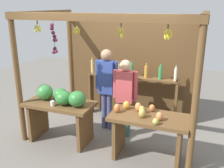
# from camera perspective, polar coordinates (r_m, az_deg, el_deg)

# --- Properties ---
(ground_plane) EXTENTS (12.00, 12.00, 0.00)m
(ground_plane) POSITION_cam_1_polar(r_m,az_deg,el_deg) (5.32, 0.73, -10.52)
(ground_plane) COLOR slate
(ground_plane) RESTS_ON ground
(market_stall) EXTENTS (3.18, 2.02, 2.39)m
(market_stall) POSITION_cam_1_polar(r_m,az_deg,el_deg) (5.23, 2.38, 5.28)
(market_stall) COLOR brown
(market_stall) RESTS_ON ground
(fruit_counter_left) EXTENTS (1.29, 0.64, 1.08)m
(fruit_counter_left) POSITION_cam_1_polar(r_m,az_deg,el_deg) (4.76, -11.56, -4.71)
(fruit_counter_left) COLOR brown
(fruit_counter_left) RESTS_ON ground
(fruit_counter_right) EXTENTS (1.29, 0.65, 0.93)m
(fruit_counter_right) POSITION_cam_1_polar(r_m,az_deg,el_deg) (4.24, 8.04, -9.47)
(fruit_counter_right) COLOR brown
(fruit_counter_right) RESTS_ON ground
(bottle_shelf_unit) EXTENTS (2.04, 0.22, 1.35)m
(bottle_shelf_unit) POSITION_cam_1_polar(r_m,az_deg,el_deg) (5.60, 4.33, -0.00)
(bottle_shelf_unit) COLOR brown
(bottle_shelf_unit) RESTS_ON ground
(vendor_man) EXTENTS (0.48, 0.23, 1.69)m
(vendor_man) POSITION_cam_1_polar(r_m,az_deg,el_deg) (5.04, -1.23, 0.40)
(vendor_man) COLOR #44486F
(vendor_man) RESTS_ON ground
(vendor_woman) EXTENTS (0.48, 0.21, 1.55)m
(vendor_woman) POSITION_cam_1_polar(r_m,az_deg,el_deg) (4.78, 2.98, -1.83)
(vendor_woman) COLOR #315A57
(vendor_woman) RESTS_ON ground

